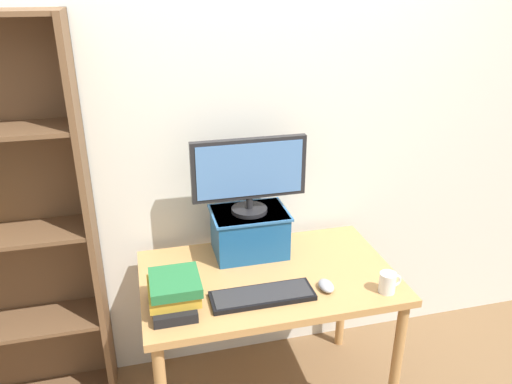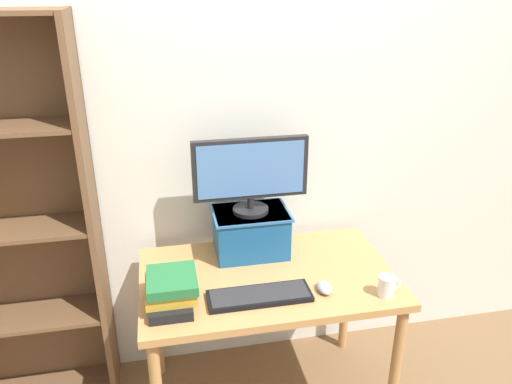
# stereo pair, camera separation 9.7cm
# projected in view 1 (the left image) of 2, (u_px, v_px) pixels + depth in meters

# --- Properties ---
(back_wall) EXTENTS (7.00, 0.08, 2.60)m
(back_wall) POSITION_uv_depth(u_px,v_px,m) (245.00, 138.00, 2.55)
(back_wall) COLOR silver
(back_wall) RESTS_ON ground_plane
(desk) EXTENTS (1.18, 0.73, 0.77)m
(desk) POSITION_uv_depth(u_px,v_px,m) (268.00, 290.00, 2.38)
(desk) COLOR #B7844C
(desk) RESTS_ON ground_plane
(riser_box) EXTENTS (0.37, 0.27, 0.23)m
(riser_box) POSITION_uv_depth(u_px,v_px,m) (249.00, 231.00, 2.49)
(riser_box) COLOR #195189
(riser_box) RESTS_ON desk
(computer_monitor) EXTENTS (0.55, 0.17, 0.37)m
(computer_monitor) POSITION_uv_depth(u_px,v_px,m) (249.00, 173.00, 2.36)
(computer_monitor) COLOR black
(computer_monitor) RESTS_ON riser_box
(keyboard) EXTENTS (0.45, 0.15, 0.02)m
(keyboard) POSITION_uv_depth(u_px,v_px,m) (262.00, 296.00, 2.16)
(keyboard) COLOR black
(keyboard) RESTS_ON desk
(computer_mouse) EXTENTS (0.06, 0.10, 0.04)m
(computer_mouse) POSITION_uv_depth(u_px,v_px,m) (326.00, 286.00, 2.22)
(computer_mouse) COLOR #99999E
(computer_mouse) RESTS_ON desk
(book_stack) EXTENTS (0.22, 0.27, 0.14)m
(book_stack) POSITION_uv_depth(u_px,v_px,m) (174.00, 292.00, 2.09)
(book_stack) COLOR black
(book_stack) RESTS_ON desk
(coffee_mug) EXTENTS (0.10, 0.07, 0.09)m
(coffee_mug) POSITION_uv_depth(u_px,v_px,m) (388.00, 282.00, 2.20)
(coffee_mug) COLOR white
(coffee_mug) RESTS_ON desk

